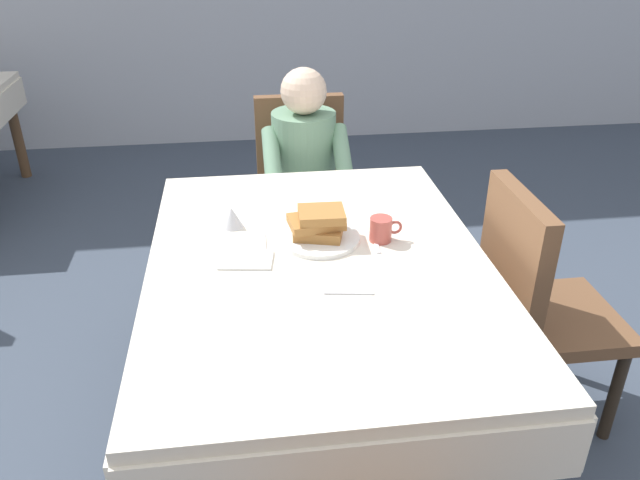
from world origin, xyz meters
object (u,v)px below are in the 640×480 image
chair_right_side (534,296)px  breakfast_stack (319,223)px  diner_person (305,165)px  fork_left_of_plate (264,246)px  syrup_pitcher (232,217)px  chair_diner (302,179)px  plate_breakfast (319,238)px  knife_right_of_plate (375,239)px  dining_table_main (319,283)px  spoon_near_edge (349,293)px  cup_coffee (381,229)px

chair_right_side → breakfast_stack: bearing=-100.4°
breakfast_stack → diner_person: bearing=87.0°
chair_right_side → fork_left_of_plate: chair_right_side is taller
diner_person → syrup_pitcher: bearing=65.4°
chair_diner → plate_breakfast: bearing=87.4°
knife_right_of_plate → chair_right_side: bearing=-97.4°
chair_right_side → knife_right_of_plate: size_ratio=4.65×
dining_table_main → spoon_near_edge: size_ratio=10.16×
dining_table_main → spoon_near_edge: (0.06, -0.21, 0.09)m
chair_right_side → plate_breakfast: (-0.75, 0.13, 0.22)m
chair_right_side → spoon_near_edge: chair_right_side is taller
plate_breakfast → breakfast_stack: size_ratio=1.39×
diner_person → breakfast_stack: bearing=87.0°
syrup_pitcher → knife_right_of_plate: bearing=-18.3°
dining_table_main → cup_coffee: size_ratio=13.49×
dining_table_main → chair_right_side: chair_right_side is taller
breakfast_stack → cup_coffee: bearing=-9.9°
diner_person → cup_coffee: (0.16, -0.91, 0.11)m
diner_person → spoon_near_edge: bearing=89.9°
cup_coffee → fork_left_of_plate: size_ratio=0.63×
chair_diner → diner_person: size_ratio=0.83×
chair_diner → fork_left_of_plate: 1.11m
plate_breakfast → chair_right_side: bearing=-9.9°
chair_diner → spoon_near_edge: bearing=89.9°
diner_person → plate_breakfast: size_ratio=4.00×
breakfast_stack → knife_right_of_plate: 0.20m
breakfast_stack → chair_right_side: bearing=-10.4°
chair_right_side → plate_breakfast: size_ratio=3.32×
breakfast_stack → fork_left_of_plate: breakfast_stack is taller
diner_person → spoon_near_edge: (-0.00, -1.23, 0.07)m
knife_right_of_plate → syrup_pitcher: bearing=75.4°
plate_breakfast → fork_left_of_plate: plate_breakfast is taller
dining_table_main → chair_diner: size_ratio=1.64×
plate_breakfast → cup_coffee: 0.22m
breakfast_stack → cup_coffee: size_ratio=1.78×
plate_breakfast → spoon_near_edge: plate_breakfast is taller
diner_person → fork_left_of_plate: diner_person is taller
cup_coffee → knife_right_of_plate: bearing=156.1°
dining_table_main → breakfast_stack: breakfast_stack is taller
cup_coffee → knife_right_of_plate: cup_coffee is taller
cup_coffee → diner_person: bearing=100.2°
breakfast_stack → chair_diner: bearing=87.4°
diner_person → knife_right_of_plate: 0.92m
chair_diner → syrup_pitcher: 0.99m
spoon_near_edge → knife_right_of_plate: bearing=74.3°
chair_diner → syrup_pitcher: bearing=69.3°
dining_table_main → diner_person: 1.02m
knife_right_of_plate → spoon_near_edge: 0.35m
dining_table_main → syrup_pitcher: bearing=135.6°
chair_diner → cup_coffee: size_ratio=8.23×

